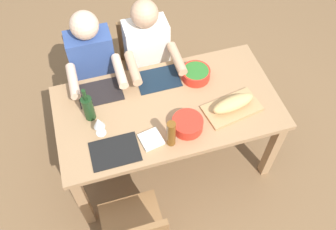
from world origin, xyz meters
The scene contains 17 objects.
ground_plane centered at (0.00, 0.00, 0.00)m, with size 8.00×8.00×0.00m, color brown.
dining_table centered at (0.00, 0.00, 0.65)m, with size 1.60×0.84×0.74m.
chair_near_center centered at (0.00, -0.74, 0.48)m, with size 0.40×0.40×0.85m.
diner_near_center centered at (0.00, -0.56, 0.70)m, with size 0.41×0.53×1.20m.
chair_near_right centered at (0.44, -0.74, 0.48)m, with size 0.40×0.40×0.85m.
diner_near_right centered at (0.44, -0.56, 0.70)m, with size 0.41×0.53×1.20m.
serving_bowl_fruit centered at (-0.07, 0.22, 0.79)m, with size 0.21×0.21×0.08m.
serving_bowl_greens centered at (-0.28, -0.20, 0.79)m, with size 0.21×0.21×0.08m.
cutting_board centered at (-0.43, 0.16, 0.75)m, with size 0.40×0.22×0.02m, color tan.
bread_loaf centered at (-0.43, 0.16, 0.81)m, with size 0.32×0.11×0.09m, color tan.
wine_bottle centered at (0.55, -0.06, 0.85)m, with size 0.08×0.08×0.29m.
beer_bottle centered at (0.07, 0.30, 0.85)m, with size 0.06×0.06×0.22m, color brown.
wine_glass centered at (0.50, 0.09, 0.86)m, with size 0.08×0.08×0.17m.
placemat_near_center centered at (0.00, -0.26, 0.74)m, with size 0.32×0.23×0.01m, color #142333.
placemat_far_right centered at (0.44, 0.26, 0.74)m, with size 0.32×0.23×0.01m, color black.
placemat_near_right centered at (0.44, -0.26, 0.74)m, with size 0.32×0.23×0.01m, color black.
napkin_stack centered at (0.19, 0.24, 0.75)m, with size 0.14×0.14×0.02m, color white.
Camera 1 is at (0.45, 1.52, 2.83)m, focal length 39.12 mm.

